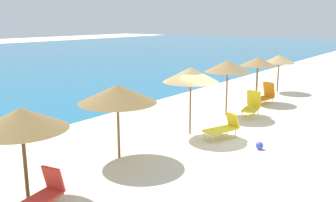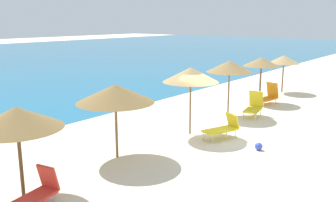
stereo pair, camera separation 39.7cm
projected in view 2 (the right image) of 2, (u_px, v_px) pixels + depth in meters
ground_plane at (220, 137)px, 14.72m from camera, size 160.00×160.00×0.00m
beach_umbrella_1 at (17, 118)px, 9.28m from camera, size 2.34×2.34×2.45m
beach_umbrella_2 at (115, 94)px, 12.07m from camera, size 2.60×2.60×2.52m
beach_umbrella_3 at (191, 75)px, 14.60m from camera, size 2.25×2.25×2.74m
beach_umbrella_4 at (230, 66)px, 17.50m from camera, size 2.21×2.21×2.69m
beach_umbrella_5 at (261, 62)px, 20.40m from camera, size 2.02×2.02×2.54m
beach_umbrella_6 at (284, 60)px, 23.37m from camera, size 1.98×1.98×2.37m
lounge_chair_0 at (254, 106)px, 17.73m from camera, size 1.41×0.90×1.20m
lounge_chair_1 at (223, 128)px, 14.42m from camera, size 1.57×1.06×0.97m
lounge_chair_2 at (34, 194)px, 9.08m from camera, size 1.63×0.87×0.96m
lounge_chair_4 at (268, 96)px, 20.41m from camera, size 1.59×0.91×1.16m
beach_ball at (259, 146)px, 13.19m from camera, size 0.28×0.28×0.28m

